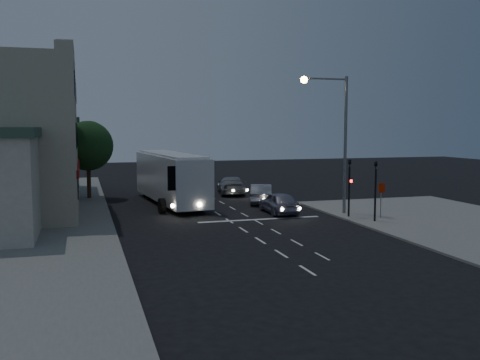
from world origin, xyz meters
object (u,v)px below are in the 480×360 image
object	(u,v)px
traffic_signal_side	(376,184)
streetlight	(337,128)
tour_bus	(170,177)
street_tree	(88,144)
car_sedan_b	(231,185)
traffic_signal_main	(349,181)
regulatory_sign	(381,195)
car_suv	(279,203)
car_sedan_a	(261,194)

from	to	relation	value
traffic_signal_side	streetlight	distance (m)	4.84
tour_bus	street_tree	size ratio (longest dim) A/B	2.06
car_sedan_b	traffic_signal_main	distance (m)	14.69
regulatory_sign	streetlight	bearing A→B (deg)	128.75
tour_bus	car_suv	size ratio (longest dim) A/B	2.95
car_sedan_b	traffic_signal_main	size ratio (longest dim) A/B	1.29
traffic_signal_main	streetlight	size ratio (longest dim) A/B	0.46
car_suv	traffic_signal_main	xyz separation A→B (m)	(3.64, -3.02, 1.68)
street_tree	regulatory_sign	bearing A→B (deg)	-41.08
regulatory_sign	tour_bus	bearing A→B (deg)	137.35
tour_bus	traffic_signal_main	xyz separation A→B (m)	(9.90, -9.67, 0.33)
car_suv	regulatory_sign	bearing A→B (deg)	143.68
traffic_signal_side	streetlight	world-z (taller)	streetlight
traffic_signal_main	streetlight	world-z (taller)	streetlight
car_suv	traffic_signal_main	size ratio (longest dim) A/B	1.06
car_sedan_b	car_sedan_a	bearing A→B (deg)	106.16
street_tree	streetlight	bearing A→B (deg)	-39.51
traffic_signal_main	street_tree	xyz separation A→B (m)	(-15.81, 14.25, 2.08)
tour_bus	streetlight	distance (m)	13.20
traffic_signal_side	regulatory_sign	size ratio (longest dim) A/B	1.86
car_sedan_b	street_tree	xyz separation A→B (m)	(-11.91, 0.18, 3.73)
car_sedan_a	street_tree	xyz separation A→B (m)	(-12.59, 6.26, 3.76)
traffic_signal_main	regulatory_sign	xyz separation A→B (m)	(1.70, -1.01, -0.82)
car_suv	car_sedan_b	world-z (taller)	car_sedan_b
tour_bus	car_sedan_a	world-z (taller)	tour_bus
traffic_signal_main	car_suv	bearing A→B (deg)	140.28
tour_bus	regulatory_sign	distance (m)	15.78
car_suv	car_sedan_b	size ratio (longest dim) A/B	0.82
car_sedan_b	traffic_signal_main	bearing A→B (deg)	115.31
car_sedan_a	car_sedan_b	xyz separation A→B (m)	(-0.67, 6.08, 0.03)
traffic_signal_main	streetlight	bearing A→B (deg)	100.20
traffic_signal_side	car_suv	bearing A→B (deg)	130.94
tour_bus	streetlight	size ratio (longest dim) A/B	1.42
streetlight	street_tree	xyz separation A→B (m)	(-15.55, 12.82, -1.23)
car_suv	street_tree	size ratio (longest dim) A/B	0.70
tour_bus	car_suv	distance (m)	9.23
streetlight	street_tree	distance (m)	20.19
car_sedan_a	car_sedan_b	bearing A→B (deg)	-64.96
car_suv	streetlight	size ratio (longest dim) A/B	0.48
regulatory_sign	streetlight	world-z (taller)	streetlight
car_sedan_b	tour_bus	bearing A→B (deg)	46.04
traffic_signal_main	regulatory_sign	bearing A→B (deg)	-30.84
streetlight	street_tree	size ratio (longest dim) A/B	1.45
car_sedan_a	tour_bus	bearing A→B (deg)	4.59
traffic_signal_main	street_tree	size ratio (longest dim) A/B	0.66
tour_bus	street_tree	bearing A→B (deg)	136.62
tour_bus	car_sedan_a	size ratio (longest dim) A/B	2.84
tour_bus	street_tree	world-z (taller)	street_tree
traffic_signal_side	regulatory_sign	world-z (taller)	traffic_signal_side
traffic_signal_main	traffic_signal_side	world-z (taller)	same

